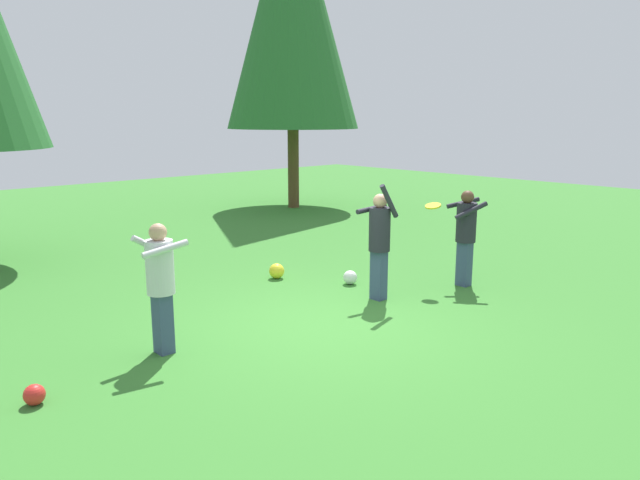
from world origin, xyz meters
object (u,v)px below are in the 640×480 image
object	(u,v)px
person_bystander	(160,278)
tree_far_right	(292,7)
ball_red	(34,395)
ball_white	(350,277)
person_thrower	(379,237)
person_catcher	(466,230)
ball_yellow	(277,271)
frisbee	(433,206)

from	to	relation	value
person_bystander	tree_far_right	size ratio (longest dim) A/B	0.17
ball_red	ball_white	xyz separation A→B (m)	(5.55, 0.89, 0.01)
person_thrower	person_catcher	xyz separation A→B (m)	(1.68, -0.49, -0.04)
ball_white	person_catcher	bearing A→B (deg)	-45.12
ball_yellow	tree_far_right	world-z (taller)	tree_far_right
ball_yellow	tree_far_right	bearing A→B (deg)	47.26
person_catcher	ball_red	xyz separation A→B (m)	(-6.94, 0.51, -0.88)
tree_far_right	frisbee	bearing A→B (deg)	-116.36
ball_red	tree_far_right	world-z (taller)	tree_far_right
person_thrower	ball_yellow	xyz separation A→B (m)	(-0.41, 2.08, -0.88)
frisbee	ball_red	bearing A→B (deg)	178.63
ball_red	tree_far_right	size ratio (longest dim) A/B	0.02
person_thrower	tree_far_right	size ratio (longest dim) A/B	0.19
frisbee	ball_yellow	bearing A→B (deg)	126.00
person_thrower	ball_yellow	size ratio (longest dim) A/B	6.79
ball_red	person_bystander	bearing A→B (deg)	11.53
person_catcher	ball_white	bearing A→B (deg)	-8.70
person_catcher	ball_yellow	bearing A→B (deg)	-14.46
ball_red	tree_far_right	distance (m)	14.85
person_thrower	ball_white	size ratio (longest dim) A/B	7.68
frisbee	tree_far_right	world-z (taller)	tree_far_right
person_catcher	person_bystander	size ratio (longest dim) A/B	1.01
person_bystander	frisbee	xyz separation A→B (m)	(4.81, -0.49, 0.44)
person_bystander	person_thrower	bearing A→B (deg)	0.14
frisbee	tree_far_right	bearing A→B (deg)	63.64
ball_white	tree_far_right	bearing A→B (deg)	55.55
person_bystander	frisbee	size ratio (longest dim) A/B	5.64
ball_white	tree_far_right	xyz separation A→B (m)	(5.14, 7.49, 6.00)
person_thrower	person_bystander	world-z (taller)	person_thrower
ball_white	tree_far_right	size ratio (longest dim) A/B	0.03
ball_yellow	ball_white	world-z (taller)	ball_yellow
frisbee	person_catcher	bearing A→B (deg)	-36.42
ball_red	ball_yellow	bearing A→B (deg)	23.00
ball_red	tree_far_right	bearing A→B (deg)	38.08
person_catcher	person_bystander	bearing A→B (deg)	27.34
ball_red	ball_yellow	xyz separation A→B (m)	(4.85, 2.06, 0.03)
person_bystander	ball_red	distance (m)	1.89
person_thrower	tree_far_right	xyz separation A→B (m)	(5.43, 8.40, 5.10)
person_catcher	ball_white	world-z (taller)	person_catcher
ball_red	ball_yellow	world-z (taller)	ball_yellow
ball_white	person_thrower	bearing A→B (deg)	-107.67
person_catcher	ball_white	size ratio (longest dim) A/B	6.77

